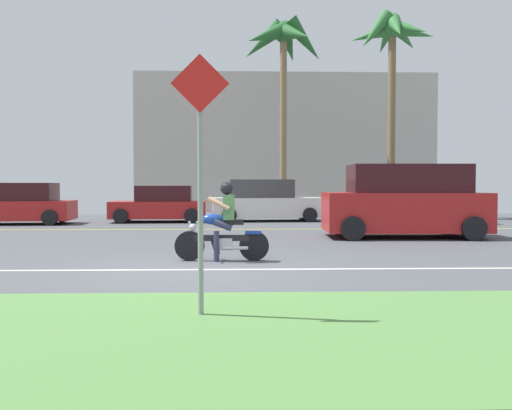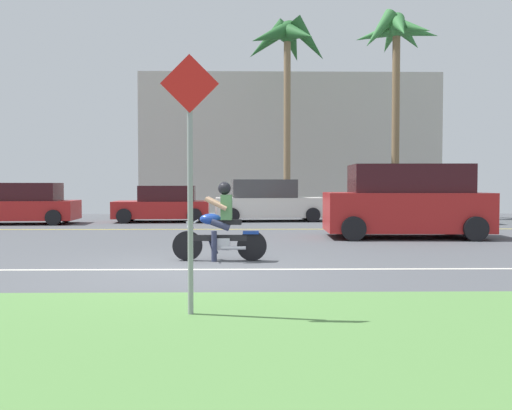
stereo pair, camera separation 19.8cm
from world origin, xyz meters
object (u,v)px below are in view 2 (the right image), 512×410
object	(u,v)px
palm_tree_0	(397,43)
parked_car_1	(164,205)
parked_car_2	(268,202)
parked_car_3	(435,204)
parked_car_0	(20,205)
street_sign	(190,160)
palm_tree_1	(287,47)
motorcyclist	(220,227)
suv_nearby	(407,202)

from	to	relation	value
palm_tree_0	parked_car_1	bearing A→B (deg)	-166.83
parked_car_2	parked_car_3	distance (m)	6.33
parked_car_0	street_sign	size ratio (longest dim) A/B	1.52
parked_car_1	palm_tree_1	distance (m)	9.21
parked_car_0	parked_car_2	distance (m)	9.34
parked_car_2	parked_car_0	bearing A→B (deg)	-170.89
motorcyclist	parked_car_3	distance (m)	12.57
motorcyclist	parked_car_1	world-z (taller)	motorcyclist
parked_car_1	parked_car_3	distance (m)	10.33
parked_car_1	street_sign	xyz separation A→B (m)	(2.63, -15.69, 1.06)
parked_car_2	parked_car_3	size ratio (longest dim) A/B	1.17
suv_nearby	parked_car_3	world-z (taller)	suv_nearby
suv_nearby	parked_car_1	world-z (taller)	suv_nearby
parked_car_0	parked_car_1	distance (m)	5.24
parked_car_0	street_sign	world-z (taller)	street_sign
parked_car_2	palm_tree_0	xyz separation A→B (m)	(5.60, 1.91, 6.78)
palm_tree_0	suv_nearby	bearing A→B (deg)	-103.29
parked_car_0	palm_tree_1	size ratio (longest dim) A/B	0.48
parked_car_0	parked_car_3	distance (m)	15.40
street_sign	parked_car_3	bearing A→B (deg)	62.44
parked_car_3	palm_tree_0	bearing A→B (deg)	99.97
parked_car_3	palm_tree_1	size ratio (longest dim) A/B	0.42
suv_nearby	palm_tree_1	distance (m)	12.18
parked_car_1	parked_car_2	bearing A→B (deg)	4.97
suv_nearby	parked_car_2	bearing A→B (deg)	117.03
palm_tree_0	parked_car_3	bearing A→B (deg)	-80.03
motorcyclist	parked_car_0	xyz separation A→B (m)	(-7.85, 9.95, 0.07)
parked_car_0	parked_car_1	xyz separation A→B (m)	(5.12, 1.12, -0.05)
suv_nearby	palm_tree_0	size ratio (longest dim) A/B	0.51
parked_car_1	street_sign	bearing A→B (deg)	-80.49
parked_car_0	palm_tree_0	distance (m)	16.67
parked_car_1	parked_car_3	bearing A→B (deg)	-5.63
motorcyclist	parked_car_0	world-z (taller)	parked_car_0
palm_tree_0	parked_car_0	bearing A→B (deg)	-167.11
suv_nearby	parked_car_0	bearing A→B (deg)	156.93
parked_car_1	street_sign	world-z (taller)	street_sign
parked_car_2	palm_tree_0	size ratio (longest dim) A/B	0.50
motorcyclist	palm_tree_0	size ratio (longest dim) A/B	0.20
parked_car_2	palm_tree_1	bearing A→B (deg)	72.10
motorcyclist	parked_car_0	bearing A→B (deg)	128.28
suv_nearby	palm_tree_0	world-z (taller)	palm_tree_0
motorcyclist	suv_nearby	size ratio (longest dim) A/B	0.39
parked_car_1	street_sign	distance (m)	15.94
parked_car_3	street_sign	xyz separation A→B (m)	(-7.66, -14.67, 0.98)
parked_car_0	palm_tree_1	xyz separation A→B (m)	(10.19, 4.48, 6.88)
parked_car_1	palm_tree_1	world-z (taller)	palm_tree_1
suv_nearby	parked_car_1	distance (m)	10.05
suv_nearby	parked_car_2	distance (m)	7.75
motorcyclist	parked_car_2	distance (m)	11.51
motorcyclist	palm_tree_1	size ratio (longest dim) A/B	0.20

